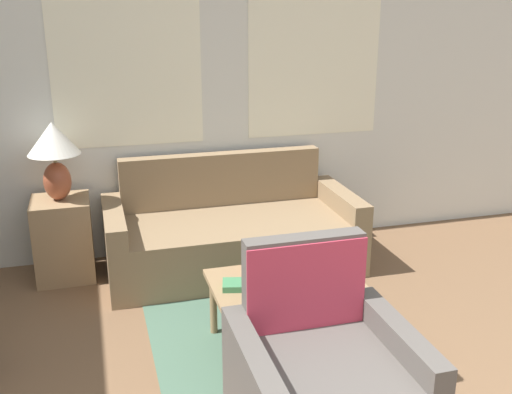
{
  "coord_description": "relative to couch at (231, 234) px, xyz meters",
  "views": [
    {
      "loc": [
        -1.13,
        -0.71,
        1.95
      ],
      "look_at": [
        -0.14,
        2.81,
        0.75
      ],
      "focal_mm": 42.0,
      "sensor_mm": 36.0,
      "label": 1
    }
  ],
  "objects": [
    {
      "name": "laptop",
      "position": [
        0.07,
        -1.15,
        0.21
      ],
      "size": [
        0.34,
        0.28,
        0.23
      ],
      "color": "#47474C",
      "rests_on": "coffee_table"
    },
    {
      "name": "wall_back",
      "position": [
        0.15,
        0.44,
        1.05
      ],
      "size": [
        6.89,
        0.06,
        2.6
      ],
      "color": "silver",
      "rests_on": "ground_plane"
    },
    {
      "name": "couch",
      "position": [
        0.0,
        0.0,
        0.0
      ],
      "size": [
        1.87,
        0.86,
        0.82
      ],
      "color": "#846B4C",
      "rests_on": "ground_plane"
    },
    {
      "name": "cup_navy",
      "position": [
        -0.1,
        -0.99,
        0.21
      ],
      "size": [
        0.08,
        0.08,
        0.1
      ],
      "color": "#B23D38",
      "rests_on": "coffee_table"
    },
    {
      "name": "armchair",
      "position": [
        -0.05,
        -1.99,
        0.03
      ],
      "size": [
        0.79,
        0.75,
        0.91
      ],
      "color": "#514C47",
      "rests_on": "ground_plane"
    },
    {
      "name": "book_red",
      "position": [
        -0.23,
        -1.19,
        0.18
      ],
      "size": [
        0.22,
        0.17,
        0.04
      ],
      "color": "#3D7A4C",
      "rests_on": "coffee_table"
    },
    {
      "name": "rug",
      "position": [
        0.04,
        -0.63,
        -0.25
      ],
      "size": [
        1.55,
        1.88,
        0.01
      ],
      "color": "#476651",
      "rests_on": "ground_plane"
    },
    {
      "name": "side_table",
      "position": [
        -1.22,
        0.14,
        0.05
      ],
      "size": [
        0.41,
        0.41,
        0.6
      ],
      "color": "#937551",
      "rests_on": "ground_plane"
    },
    {
      "name": "coffee_table",
      "position": [
        0.04,
        -1.19,
        0.11
      ],
      "size": [
        0.86,
        0.59,
        0.41
      ],
      "color": "#8E704C",
      "rests_on": "ground_plane"
    },
    {
      "name": "table_lamp",
      "position": [
        -1.22,
        0.14,
        0.72
      ],
      "size": [
        0.36,
        0.36,
        0.56
      ],
      "color": "brown",
      "rests_on": "side_table"
    }
  ]
}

